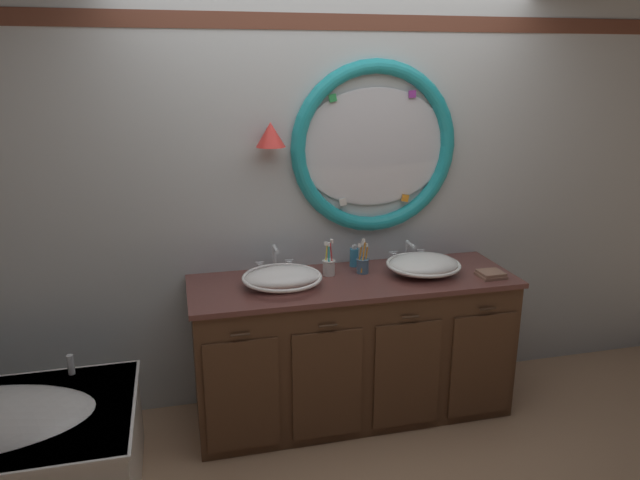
# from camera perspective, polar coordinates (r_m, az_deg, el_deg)

# --- Properties ---
(ground_plane) EXTENTS (14.00, 14.00, 0.00)m
(ground_plane) POSITION_cam_1_polar(r_m,az_deg,el_deg) (3.68, 3.24, -18.06)
(ground_plane) COLOR tan
(back_wall_assembly) EXTENTS (6.40, 0.26, 2.60)m
(back_wall_assembly) POSITION_cam_1_polar(r_m,az_deg,el_deg) (3.68, 1.21, 4.59)
(back_wall_assembly) COLOR silver
(back_wall_assembly) RESTS_ON ground_plane
(vanity_counter) EXTENTS (1.92, 0.66, 0.88)m
(vanity_counter) POSITION_cam_1_polar(r_m,az_deg,el_deg) (3.67, 3.11, -10.17)
(vanity_counter) COLOR brown
(vanity_counter) RESTS_ON ground_plane
(sink_basin_left) EXTENTS (0.46, 0.46, 0.11)m
(sink_basin_left) POSITION_cam_1_polar(r_m,az_deg,el_deg) (3.36, -3.66, -3.62)
(sink_basin_left) COLOR white
(sink_basin_left) RESTS_ON vanity_counter
(sink_basin_right) EXTENTS (0.44, 0.44, 0.12)m
(sink_basin_right) POSITION_cam_1_polar(r_m,az_deg,el_deg) (3.60, 9.92, -2.36)
(sink_basin_right) COLOR white
(sink_basin_right) RESTS_ON vanity_counter
(faucet_set_left) EXTENTS (0.23, 0.13, 0.17)m
(faucet_set_left) POSITION_cam_1_polar(r_m,az_deg,el_deg) (3.59, -4.39, -2.09)
(faucet_set_left) COLOR silver
(faucet_set_left) RESTS_ON vanity_counter
(faucet_set_right) EXTENTS (0.24, 0.14, 0.14)m
(faucet_set_right) POSITION_cam_1_polar(r_m,az_deg,el_deg) (3.82, 8.43, -1.25)
(faucet_set_right) COLOR silver
(faucet_set_right) RESTS_ON vanity_counter
(toothbrush_holder_left) EXTENTS (0.08, 0.08, 0.22)m
(toothbrush_holder_left) POSITION_cam_1_polar(r_m,az_deg,el_deg) (3.53, 0.86, -2.51)
(toothbrush_holder_left) COLOR white
(toothbrush_holder_left) RESTS_ON vanity_counter
(toothbrush_holder_right) EXTENTS (0.08, 0.08, 0.22)m
(toothbrush_holder_right) POSITION_cam_1_polar(r_m,az_deg,el_deg) (3.58, 4.13, -2.32)
(toothbrush_holder_right) COLOR slate
(toothbrush_holder_right) RESTS_ON vanity_counter
(soap_dispenser) EXTENTS (0.05, 0.06, 0.14)m
(soap_dispenser) POSITION_cam_1_polar(r_m,az_deg,el_deg) (3.69, 3.30, -1.61)
(soap_dispenser) COLOR #388EBC
(soap_dispenser) RESTS_ON vanity_counter
(folded_hand_towel) EXTENTS (0.15, 0.14, 0.03)m
(folded_hand_towel) POSITION_cam_1_polar(r_m,az_deg,el_deg) (3.66, 16.14, -3.19)
(folded_hand_towel) COLOR #936B56
(folded_hand_towel) RESTS_ON vanity_counter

